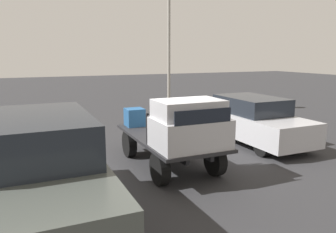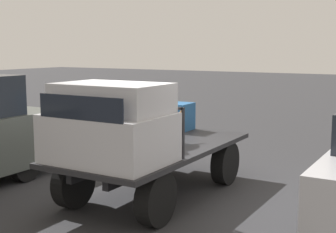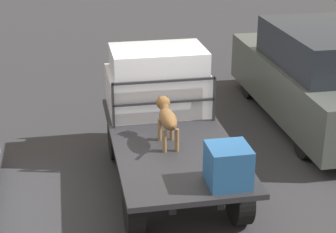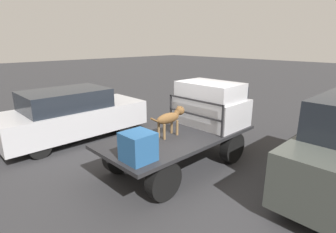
{
  "view_description": "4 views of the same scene",
  "coord_description": "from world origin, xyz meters",
  "views": [
    {
      "loc": [
        8.05,
        -3.6,
        3.07
      ],
      "look_at": [
        -0.26,
        0.1,
        1.34
      ],
      "focal_mm": 35.0,
      "sensor_mm": 36.0,
      "label": 1
    },
    {
      "loc": [
        6.6,
        4.14,
        2.5
      ],
      "look_at": [
        -0.26,
        0.1,
        1.34
      ],
      "focal_mm": 50.0,
      "sensor_mm": 36.0,
      "label": 2
    },
    {
      "loc": [
        -7.92,
        1.54,
        4.56
      ],
      "look_at": [
        -0.26,
        0.1,
        1.34
      ],
      "focal_mm": 60.0,
      "sensor_mm": 36.0,
      "label": 3
    },
    {
      "loc": [
        -4.33,
        -4.13,
        3.02
      ],
      "look_at": [
        -0.26,
        0.1,
        1.34
      ],
      "focal_mm": 28.0,
      "sensor_mm": 36.0,
      "label": 4
    }
  ],
  "objects": [
    {
      "name": "cargo_crate",
      "position": [
        -1.57,
        -0.46,
        1.13
      ],
      "size": [
        0.55,
        0.55,
        0.55
      ],
      "color": "#235184",
      "rests_on": "flatbed_truck"
    },
    {
      "name": "ground_plane",
      "position": [
        0.0,
        0.0,
        0.0
      ],
      "size": [
        80.0,
        80.0,
        0.0
      ],
      "primitive_type": "plane",
      "color": "#2D2D30"
    },
    {
      "name": "parked_pickup_far",
      "position": [
        2.08,
        -3.43,
        0.98
      ],
      "size": [
        5.1,
        2.03,
        2.01
      ],
      "rotation": [
        0.0,
        0.0,
        0.1
      ],
      "color": "black",
      "rests_on": "ground"
    },
    {
      "name": "truck_headboard",
      "position": [
        0.58,
        0.0,
        1.37
      ],
      "size": [
        0.04,
        1.74,
        0.78
      ],
      "color": "#232326",
      "rests_on": "flatbed_truck"
    },
    {
      "name": "flatbed_truck",
      "position": [
        0.0,
        0.0,
        0.61
      ],
      "size": [
        3.9,
        1.86,
        0.85
      ],
      "color": "black",
      "rests_on": "ground"
    },
    {
      "name": "truck_cab",
      "position": [
        1.25,
        0.0,
        1.4
      ],
      "size": [
        1.26,
        1.74,
        1.15
      ],
      "color": "#B7B7BC",
      "rests_on": "flatbed_truck"
    },
    {
      "name": "dog",
      "position": [
        -0.16,
        0.1,
        1.3
      ],
      "size": [
        1.09,
        0.25,
        0.7
      ],
      "rotation": [
        0.0,
        0.0,
        0.0
      ],
      "color": "brown",
      "rests_on": "flatbed_truck"
    }
  ]
}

